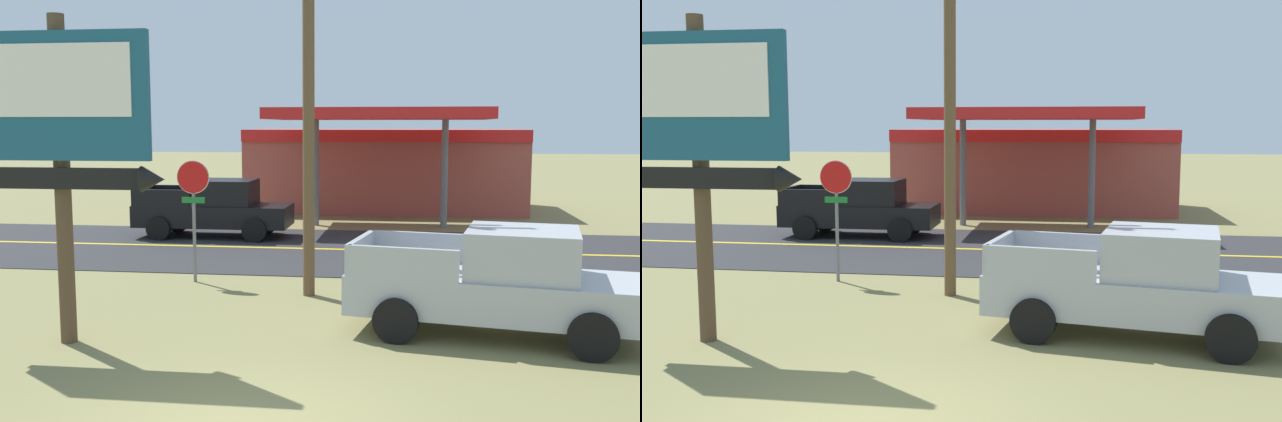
% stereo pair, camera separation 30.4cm
% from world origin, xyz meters
% --- Properties ---
extents(road_asphalt, '(140.00, 8.00, 0.02)m').
position_xyz_m(road_asphalt, '(0.00, 13.00, 0.01)').
color(road_asphalt, '#2B2B2D').
rests_on(road_asphalt, ground).
extents(road_centre_line, '(126.00, 0.20, 0.01)m').
position_xyz_m(road_centre_line, '(0.00, 13.00, 0.02)').
color(road_centre_line, gold).
rests_on(road_centre_line, road_asphalt).
extents(motel_sign, '(3.54, 0.54, 5.63)m').
position_xyz_m(motel_sign, '(-3.74, 3.03, 3.78)').
color(motel_sign, brown).
rests_on(motel_sign, ground).
extents(stop_sign, '(0.80, 0.08, 2.95)m').
position_xyz_m(stop_sign, '(-3.08, 8.13, 2.03)').
color(stop_sign, slate).
rests_on(stop_sign, ground).
extents(utility_pole, '(2.15, 0.26, 8.64)m').
position_xyz_m(utility_pole, '(-0.14, 7.14, 4.65)').
color(utility_pole, brown).
rests_on(utility_pole, ground).
extents(gas_station, '(12.00, 11.50, 4.40)m').
position_xyz_m(gas_station, '(0.87, 23.95, 1.94)').
color(gas_station, '#A84C42').
rests_on(gas_station, ground).
extents(pickup_silver_parked_on_lawn, '(5.46, 2.91, 1.96)m').
position_xyz_m(pickup_silver_parked_on_lawn, '(3.70, 4.57, 0.96)').
color(pickup_silver_parked_on_lawn, '#A8AAAF').
rests_on(pickup_silver_parked_on_lawn, ground).
extents(pickup_black_on_road, '(5.20, 2.24, 1.96)m').
position_xyz_m(pickup_black_on_road, '(-4.49, 15.00, 0.96)').
color(pickup_black_on_road, black).
rests_on(pickup_black_on_road, ground).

